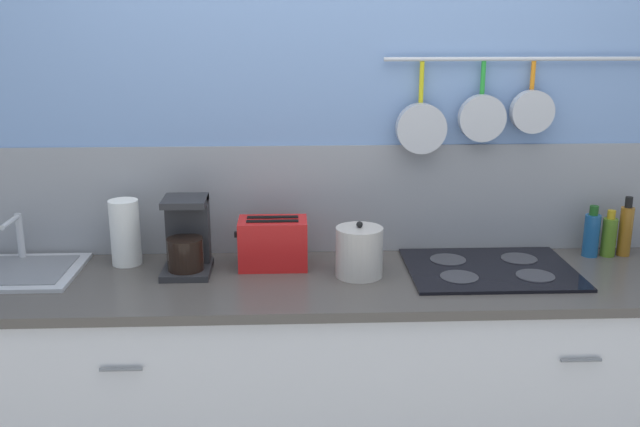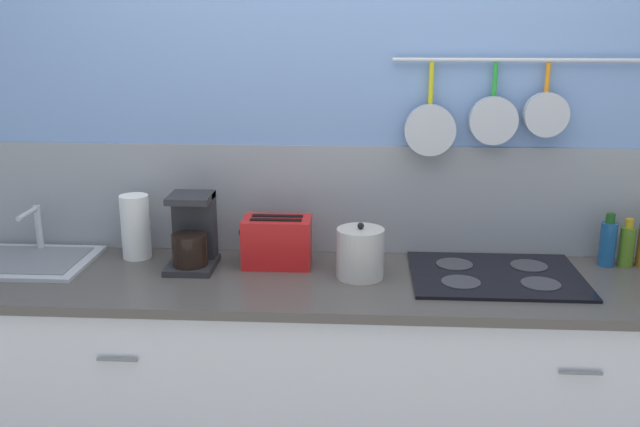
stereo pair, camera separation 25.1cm
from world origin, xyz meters
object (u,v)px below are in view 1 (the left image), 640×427
at_px(kettle, 359,252).
at_px(toaster, 273,243).
at_px(bottle_hot_sauce, 609,236).
at_px(coffee_maker, 187,240).
at_px(bottle_cooking_wine, 626,230).
at_px(paper_towel_roll, 125,232).
at_px(bottle_sesame_oil, 591,234).

bearing_deg(kettle, toaster, 160.97).
bearing_deg(bottle_hot_sauce, coffee_maker, -176.54).
bearing_deg(kettle, bottle_cooking_wine, 9.89).
distance_m(paper_towel_roll, bottle_cooking_wine, 1.96).
relative_size(coffee_maker, bottle_hot_sauce, 1.51).
bearing_deg(bottle_sesame_oil, toaster, -176.64).
bearing_deg(toaster, bottle_sesame_oil, 3.36).
height_order(kettle, bottle_sesame_oil, kettle).
bearing_deg(kettle, bottle_hot_sauce, 10.23).
xyz_separation_m(toaster, bottle_hot_sauce, (1.33, 0.07, -0.01)).
xyz_separation_m(kettle, bottle_sesame_oil, (0.94, 0.18, -0.00)).
relative_size(paper_towel_roll, bottle_cooking_wine, 1.05).
bearing_deg(bottle_sesame_oil, coffee_maker, -176.37).
xyz_separation_m(paper_towel_roll, toaster, (0.56, -0.06, -0.03)).
height_order(paper_towel_roll, coffee_maker, coffee_maker).
bearing_deg(kettle, bottle_sesame_oil, 11.01).
bearing_deg(coffee_maker, kettle, -7.45).
relative_size(bottle_sesame_oil, bottle_hot_sauce, 1.10).
height_order(kettle, bottle_hot_sauce, kettle).
bearing_deg(bottle_hot_sauce, toaster, -176.84).
relative_size(kettle, bottle_hot_sauce, 1.11).
bearing_deg(coffee_maker, toaster, 4.71).
bearing_deg(bottle_hot_sauce, kettle, -169.77).
bearing_deg(toaster, bottle_cooking_wine, 3.23).
bearing_deg(paper_towel_roll, bottle_hot_sauce, 0.45).
bearing_deg(bottle_hot_sauce, paper_towel_roll, -179.55).
height_order(toaster, bottle_cooking_wine, bottle_cooking_wine).
bearing_deg(coffee_maker, bottle_cooking_wine, 3.50).
bearing_deg(bottle_cooking_wine, kettle, -170.11).
bearing_deg(paper_towel_roll, toaster, -5.93).
distance_m(coffee_maker, kettle, 0.64).
distance_m(bottle_sesame_oil, bottle_hot_sauce, 0.07).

